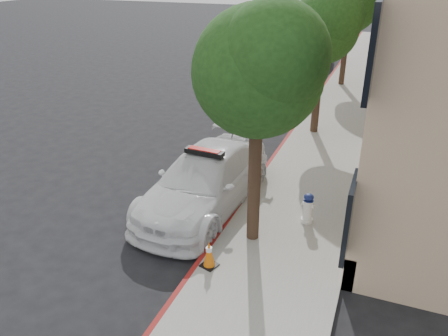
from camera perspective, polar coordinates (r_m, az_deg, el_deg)
ground at (r=13.60m, az=-5.35°, el=-2.47°), size 120.00×120.00×0.00m
sidewalk at (r=21.70m, az=15.43°, el=7.73°), size 3.20×50.00×0.15m
curb_strip at (r=21.89m, az=11.41°, el=8.29°), size 0.12×50.00×0.15m
tree_near at (r=9.29m, az=4.61°, el=12.51°), size 2.92×2.82×5.62m
tree_mid at (r=17.02m, az=12.95°, el=17.47°), size 2.77×2.64×5.43m
tree_far at (r=24.89m, az=16.25°, el=19.99°), size 3.10×3.00×5.81m
police_car at (r=12.18m, az=-2.49°, el=-1.63°), size 2.58×5.65×1.75m
parked_car_mid at (r=22.49m, az=8.50°, el=10.60°), size 1.91×4.16×1.38m
parked_car_far at (r=30.73m, az=11.35°, el=14.60°), size 1.87×5.03×1.64m
fire_hydrant at (r=11.53m, az=10.89°, el=-5.19°), size 0.35×0.32×0.82m
traffic_cone at (r=9.85m, az=-1.96°, el=-11.15°), size 0.43×0.43×0.65m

